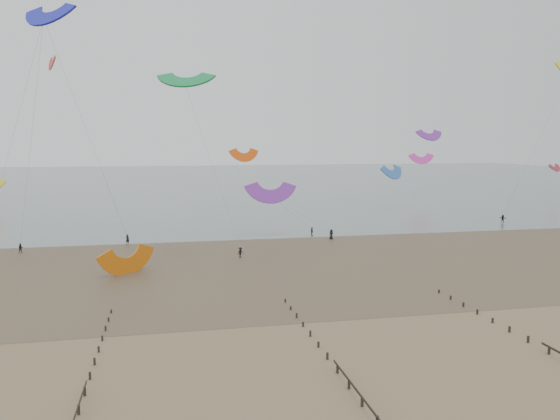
{
  "coord_description": "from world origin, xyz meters",
  "views": [
    {
      "loc": [
        -8.12,
        -43.67,
        17.25
      ],
      "look_at": [
        6.74,
        28.0,
        8.0
      ],
      "focal_mm": 35.0,
      "sensor_mm": 36.0,
      "label": 1
    }
  ],
  "objects": [
    {
      "name": "kites_airborne",
      "position": [
        -16.46,
        86.15,
        18.91
      ],
      "size": [
        227.15,
        109.21,
        40.28
      ],
      "color": "#158842",
      "rests_on": "ground"
    },
    {
      "name": "sea_and_shore",
      "position": [
        -4.08,
        34.4,
        0.01
      ],
      "size": [
        500.0,
        665.0,
        0.03
      ],
      "color": "#475654",
      "rests_on": "ground"
    },
    {
      "name": "ground",
      "position": [
        0.0,
        0.0,
        0.0
      ],
      "size": [
        500.0,
        500.0,
        0.0
      ],
      "primitive_type": "plane",
      "color": "brown",
      "rests_on": "ground"
    },
    {
      "name": "kitesurfers",
      "position": [
        21.37,
        49.9,
        0.82
      ],
      "size": [
        120.76,
        25.15,
        1.84
      ],
      "color": "black",
      "rests_on": "ground"
    },
    {
      "name": "grounded_kite",
      "position": [
        -13.5,
        28.81,
        0.0
      ],
      "size": [
        9.11,
        8.88,
        3.95
      ],
      "primitive_type": null,
      "rotation": [
        1.54,
        0.0,
        0.69
      ],
      "color": "orange",
      "rests_on": "ground"
    },
    {
      "name": "kitesurfer_lead",
      "position": [
        -14.92,
        50.06,
        0.85
      ],
      "size": [
        0.72,
        0.58,
        1.71
      ],
      "primitive_type": "imported",
      "rotation": [
        0.0,
        0.0,
        2.84
      ],
      "color": "black",
      "rests_on": "ground"
    }
  ]
}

